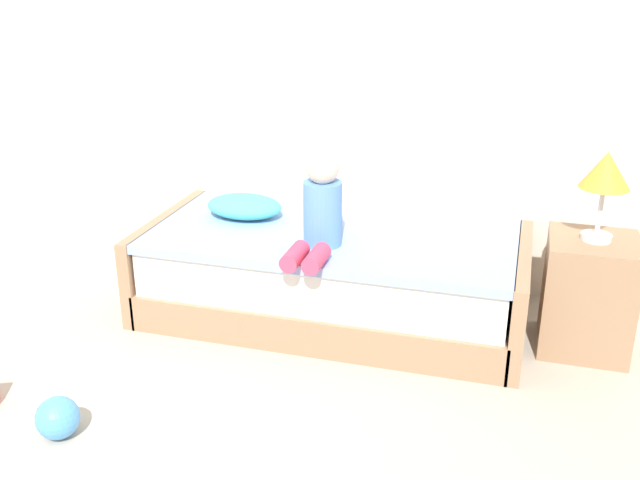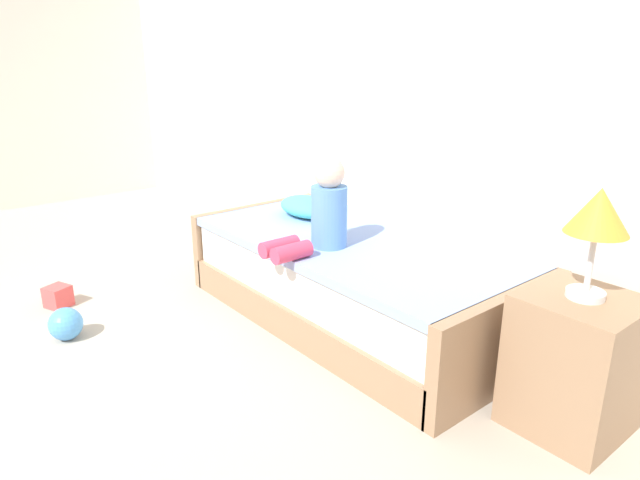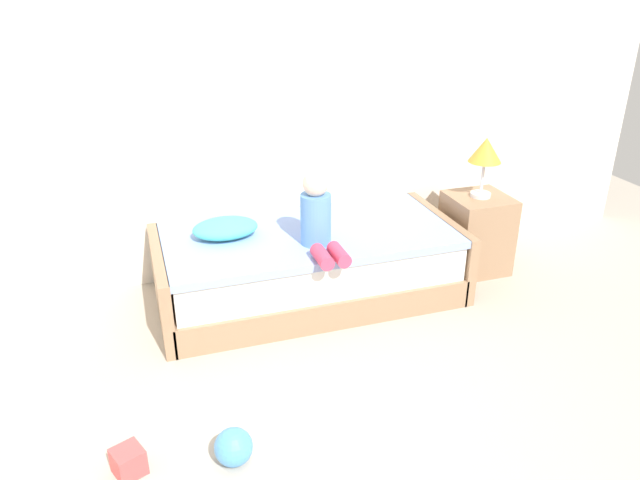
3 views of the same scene
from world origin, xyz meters
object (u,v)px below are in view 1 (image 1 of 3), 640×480
pillow (244,206)px  toy_ball (58,418)px  bed (332,275)px  child_figure (320,210)px  nightstand (588,294)px  table_lamp (606,175)px

pillow → toy_ball: bearing=-99.7°
bed → child_figure: size_ratio=4.14×
bed → pillow: (-0.56, 0.10, 0.32)m
nightstand → pillow: (-1.91, 0.09, 0.26)m
bed → child_figure: (-0.01, -0.23, 0.46)m
nightstand → table_lamp: bearing=0.0°
nightstand → toy_ball: nightstand is taller
nightstand → child_figure: 1.44m
bed → nightstand: nightstand is taller
bed → toy_ball: bearing=-119.9°
table_lamp → toy_ball: size_ratio=2.42×
table_lamp → pillow: (-1.91, 0.09, -0.37)m
child_figure → toy_ball: child_figure is taller
child_figure → pillow: (-0.55, 0.33, -0.14)m
child_figure → nightstand: bearing=10.1°
child_figure → bed: bearing=88.4°
child_figure → toy_ball: bearing=-124.2°
nightstand → pillow: 1.93m
nightstand → table_lamp: (0.00, 0.00, 0.64)m
nightstand → table_lamp: table_lamp is taller
bed → toy_ball: size_ratio=11.36×
bed → child_figure: bearing=-91.6°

